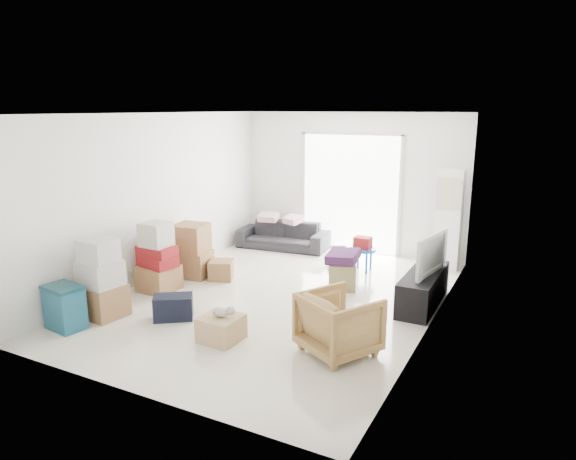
{
  "coord_description": "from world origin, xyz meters",
  "views": [
    {
      "loc": [
        3.46,
        -6.39,
        2.78
      ],
      "look_at": [
        0.07,
        0.2,
        1.01
      ],
      "focal_mm": 32.0,
      "sensor_mm": 36.0,
      "label": 1
    }
  ],
  "objects_px": {
    "ottoman": "(342,276)",
    "wood_crate": "(221,328)",
    "ac_tower": "(448,220)",
    "television": "(424,268)",
    "armchair": "(339,321)",
    "kids_table": "(363,247)",
    "tv_console": "(423,289)",
    "sofa": "(283,231)",
    "storage_bins": "(65,307)"
  },
  "relations": [
    {
      "from": "armchair",
      "to": "kids_table",
      "type": "bearing_deg",
      "value": -46.34
    },
    {
      "from": "tv_console",
      "to": "storage_bins",
      "type": "bearing_deg",
      "value": -143.15
    },
    {
      "from": "storage_bins",
      "to": "ottoman",
      "type": "relative_size",
      "value": 1.39
    },
    {
      "from": "sofa",
      "to": "armchair",
      "type": "distance_m",
      "value": 4.62
    },
    {
      "from": "ac_tower",
      "to": "wood_crate",
      "type": "distance_m",
      "value": 4.7
    },
    {
      "from": "ottoman",
      "to": "wood_crate",
      "type": "bearing_deg",
      "value": -104.92
    },
    {
      "from": "wood_crate",
      "to": "ottoman",
      "type": "bearing_deg",
      "value": 75.08
    },
    {
      "from": "ottoman",
      "to": "armchair",
      "type": "bearing_deg",
      "value": -69.74
    },
    {
      "from": "ac_tower",
      "to": "tv_console",
      "type": "relative_size",
      "value": 1.19
    },
    {
      "from": "ottoman",
      "to": "wood_crate",
      "type": "xyz_separation_m",
      "value": [
        -0.64,
        -2.41,
        -0.05
      ]
    },
    {
      "from": "television",
      "to": "storage_bins",
      "type": "distance_m",
      "value": 4.88
    },
    {
      "from": "tv_console",
      "to": "sofa",
      "type": "distance_m",
      "value": 3.7
    },
    {
      "from": "kids_table",
      "to": "ottoman",
      "type": "bearing_deg",
      "value": -88.78
    },
    {
      "from": "wood_crate",
      "to": "television",
      "type": "bearing_deg",
      "value": 49.95
    },
    {
      "from": "tv_console",
      "to": "ottoman",
      "type": "bearing_deg",
      "value": 174.81
    },
    {
      "from": "tv_console",
      "to": "armchair",
      "type": "distance_m",
      "value": 2.01
    },
    {
      "from": "television",
      "to": "storage_bins",
      "type": "relative_size",
      "value": 1.73
    },
    {
      "from": "tv_console",
      "to": "wood_crate",
      "type": "bearing_deg",
      "value": -130.05
    },
    {
      "from": "ac_tower",
      "to": "armchair",
      "type": "xyz_separation_m",
      "value": [
        -0.47,
        -3.89,
        -0.48
      ]
    },
    {
      "from": "television",
      "to": "armchair",
      "type": "xyz_separation_m",
      "value": [
        -0.52,
        -1.94,
        -0.16
      ]
    },
    {
      "from": "ac_tower",
      "to": "wood_crate",
      "type": "bearing_deg",
      "value": -113.83
    },
    {
      "from": "storage_bins",
      "to": "wood_crate",
      "type": "relative_size",
      "value": 1.25
    },
    {
      "from": "television",
      "to": "kids_table",
      "type": "bearing_deg",
      "value": 59.48
    },
    {
      "from": "tv_console",
      "to": "armchair",
      "type": "xyz_separation_m",
      "value": [
        -0.52,
        -1.94,
        0.15
      ]
    },
    {
      "from": "television",
      "to": "ottoman",
      "type": "distance_m",
      "value": 1.34
    },
    {
      "from": "storage_bins",
      "to": "kids_table",
      "type": "height_order",
      "value": "kids_table"
    },
    {
      "from": "armchair",
      "to": "wood_crate",
      "type": "xyz_separation_m",
      "value": [
        -1.4,
        -0.35,
        -0.24
      ]
    },
    {
      "from": "ac_tower",
      "to": "armchair",
      "type": "distance_m",
      "value": 3.95
    },
    {
      "from": "armchair",
      "to": "ottoman",
      "type": "height_order",
      "value": "armchair"
    },
    {
      "from": "armchair",
      "to": "wood_crate",
      "type": "height_order",
      "value": "armchair"
    },
    {
      "from": "storage_bins",
      "to": "tv_console",
      "type": "bearing_deg",
      "value": 36.85
    },
    {
      "from": "ac_tower",
      "to": "television",
      "type": "relative_size",
      "value": 1.75
    },
    {
      "from": "armchair",
      "to": "ac_tower",
      "type": "bearing_deg",
      "value": -67.63
    },
    {
      "from": "television",
      "to": "ottoman",
      "type": "bearing_deg",
      "value": 94.73
    },
    {
      "from": "armchair",
      "to": "kids_table",
      "type": "xyz_separation_m",
      "value": [
        -0.78,
        3.05,
        0.03
      ]
    },
    {
      "from": "ac_tower",
      "to": "sofa",
      "type": "xyz_separation_m",
      "value": [
        -3.18,
        -0.15,
        -0.52
      ]
    },
    {
      "from": "sofa",
      "to": "storage_bins",
      "type": "relative_size",
      "value": 3.13
    },
    {
      "from": "wood_crate",
      "to": "armchair",
      "type": "bearing_deg",
      "value": 14.06
    },
    {
      "from": "storage_bins",
      "to": "wood_crate",
      "type": "height_order",
      "value": "storage_bins"
    },
    {
      "from": "armchair",
      "to": "storage_bins",
      "type": "bearing_deg",
      "value": 45.56
    },
    {
      "from": "storage_bins",
      "to": "ottoman",
      "type": "bearing_deg",
      "value": 49.28
    },
    {
      "from": "sofa",
      "to": "ottoman",
      "type": "xyz_separation_m",
      "value": [
        1.94,
        -1.69,
        -0.15
      ]
    },
    {
      "from": "ac_tower",
      "to": "tv_console",
      "type": "xyz_separation_m",
      "value": [
        0.05,
        -1.96,
        -0.63
      ]
    },
    {
      "from": "sofa",
      "to": "kids_table",
      "type": "xyz_separation_m",
      "value": [
        1.92,
        -0.69,
        0.08
      ]
    },
    {
      "from": "sofa",
      "to": "armchair",
      "type": "height_order",
      "value": "armchair"
    },
    {
      "from": "sofa",
      "to": "kids_table",
      "type": "height_order",
      "value": "sofa"
    },
    {
      "from": "tv_console",
      "to": "kids_table",
      "type": "height_order",
      "value": "kids_table"
    },
    {
      "from": "sofa",
      "to": "television",
      "type": "bearing_deg",
      "value": -35.27
    },
    {
      "from": "television",
      "to": "ottoman",
      "type": "height_order",
      "value": "television"
    },
    {
      "from": "tv_console",
      "to": "sofa",
      "type": "height_order",
      "value": "sofa"
    }
  ]
}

